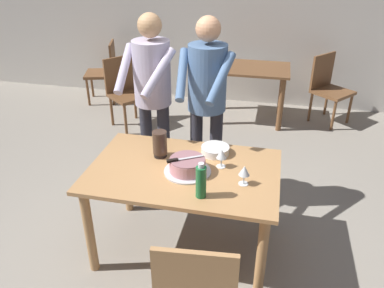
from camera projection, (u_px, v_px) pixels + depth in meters
name	position (u px, v px, depth m)	size (l,w,h in m)	color
ground_plane	(185.00, 246.00, 3.16)	(14.00, 14.00, 0.00)	gray
back_wall	(240.00, 9.00, 5.40)	(10.00, 0.12, 2.70)	beige
main_dining_table	(184.00, 183.00, 2.86)	(1.38, 0.90, 0.75)	tan
cake_on_platter	(187.00, 166.00, 2.74)	(0.34, 0.34, 0.11)	silver
cake_knife	(178.00, 160.00, 2.69)	(0.24, 0.16, 0.02)	silver
plate_stack	(215.00, 150.00, 2.99)	(0.22, 0.22, 0.06)	white
wine_glass_near	(244.00, 171.00, 2.58)	(0.08, 0.08, 0.14)	silver
wine_glass_far	(222.00, 154.00, 2.78)	(0.08, 0.08, 0.14)	silver
water_bottle	(201.00, 181.00, 2.45)	(0.07, 0.07, 0.25)	#1E6B38
hurricane_lamp	(160.00, 144.00, 2.92)	(0.11, 0.11, 0.21)	black
person_cutting_cake	(207.00, 96.00, 3.21)	(0.47, 0.56, 1.72)	#2D2D38
person_standing_beside	(152.00, 90.00, 3.32)	(0.46, 0.57, 1.72)	#2D2D38
background_table	(250.00, 79.00, 5.11)	(1.00, 0.70, 0.74)	brown
background_chair_0	(328.00, 86.00, 5.11)	(0.62, 0.62, 0.90)	brown
background_chair_1	(105.00, 70.00, 5.76)	(0.55, 0.55, 0.90)	brown
background_chair_2	(126.00, 90.00, 5.00)	(0.62, 0.62, 0.90)	brown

